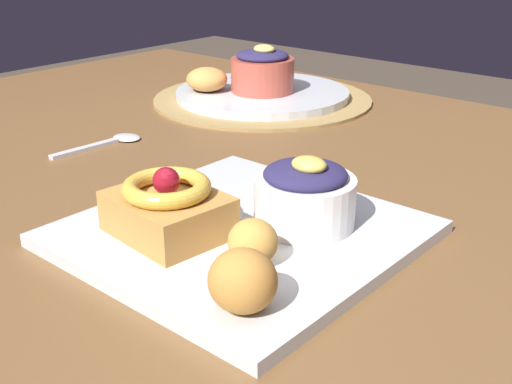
{
  "coord_description": "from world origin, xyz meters",
  "views": [
    {
      "loc": [
        0.4,
        -0.48,
        0.99
      ],
      "look_at": [
        0.05,
        -0.08,
        0.77
      ],
      "focal_mm": 45.51,
      "sensor_mm": 36.0,
      "label": 1
    }
  ],
  "objects_px": {
    "cake_slice": "(168,207)",
    "spoon": "(109,142)",
    "back_ramekin": "(262,71)",
    "back_plate": "(262,94)",
    "fritter_front": "(243,281)",
    "berry_ramekin": "(305,194)",
    "front_plate": "(241,233)",
    "back_pastry": "(207,79)",
    "fritter_middle": "(253,242)"
  },
  "relations": [
    {
      "from": "cake_slice",
      "to": "back_ramekin",
      "type": "relative_size",
      "value": 1.07
    },
    {
      "from": "fritter_middle",
      "to": "spoon",
      "type": "distance_m",
      "value": 0.39
    },
    {
      "from": "back_plate",
      "to": "back_pastry",
      "type": "bearing_deg",
      "value": -134.81
    },
    {
      "from": "fritter_front",
      "to": "cake_slice",
      "type": "bearing_deg",
      "value": 159.85
    },
    {
      "from": "back_ramekin",
      "to": "spoon",
      "type": "distance_m",
      "value": 0.3
    },
    {
      "from": "berry_ramekin",
      "to": "back_plate",
      "type": "relative_size",
      "value": 0.33
    },
    {
      "from": "cake_slice",
      "to": "spoon",
      "type": "distance_m",
      "value": 0.31
    },
    {
      "from": "front_plate",
      "to": "spoon",
      "type": "bearing_deg",
      "value": 163.67
    },
    {
      "from": "back_pastry",
      "to": "back_ramekin",
      "type": "bearing_deg",
      "value": 39.31
    },
    {
      "from": "front_plate",
      "to": "fritter_middle",
      "type": "bearing_deg",
      "value": -39.9
    },
    {
      "from": "cake_slice",
      "to": "berry_ramekin",
      "type": "bearing_deg",
      "value": 49.97
    },
    {
      "from": "front_plate",
      "to": "berry_ramekin",
      "type": "xyz_separation_m",
      "value": [
        0.04,
        0.04,
        0.03
      ]
    },
    {
      "from": "berry_ramekin",
      "to": "spoon",
      "type": "bearing_deg",
      "value": 172.06
    },
    {
      "from": "cake_slice",
      "to": "back_ramekin",
      "type": "height_order",
      "value": "back_ramekin"
    },
    {
      "from": "fritter_front",
      "to": "back_ramekin",
      "type": "bearing_deg",
      "value": 129.07
    },
    {
      "from": "fritter_front",
      "to": "back_pastry",
      "type": "height_order",
      "value": "fritter_front"
    },
    {
      "from": "back_plate",
      "to": "spoon",
      "type": "xyz_separation_m",
      "value": [
        -0.01,
        -0.3,
        -0.01
      ]
    },
    {
      "from": "front_plate",
      "to": "cake_slice",
      "type": "height_order",
      "value": "cake_slice"
    },
    {
      "from": "front_plate",
      "to": "back_ramekin",
      "type": "distance_m",
      "value": 0.49
    },
    {
      "from": "front_plate",
      "to": "berry_ramekin",
      "type": "bearing_deg",
      "value": 48.39
    },
    {
      "from": "cake_slice",
      "to": "fritter_front",
      "type": "height_order",
      "value": "cake_slice"
    },
    {
      "from": "front_plate",
      "to": "spoon",
      "type": "distance_m",
      "value": 0.33
    },
    {
      "from": "back_ramekin",
      "to": "spoon",
      "type": "relative_size",
      "value": 0.78
    },
    {
      "from": "spoon",
      "to": "front_plate",
      "type": "bearing_deg",
      "value": -103.53
    },
    {
      "from": "cake_slice",
      "to": "spoon",
      "type": "bearing_deg",
      "value": 152.49
    },
    {
      "from": "fritter_middle",
      "to": "back_ramekin",
      "type": "distance_m",
      "value": 0.55
    },
    {
      "from": "front_plate",
      "to": "back_pastry",
      "type": "xyz_separation_m",
      "value": [
        -0.37,
        0.33,
        0.03
      ]
    },
    {
      "from": "berry_ramekin",
      "to": "back_plate",
      "type": "distance_m",
      "value": 0.49
    },
    {
      "from": "fritter_front",
      "to": "spoon",
      "type": "distance_m",
      "value": 0.45
    },
    {
      "from": "berry_ramekin",
      "to": "spoon",
      "type": "distance_m",
      "value": 0.36
    },
    {
      "from": "front_plate",
      "to": "cake_slice",
      "type": "distance_m",
      "value": 0.07
    },
    {
      "from": "cake_slice",
      "to": "back_plate",
      "type": "height_order",
      "value": "cake_slice"
    },
    {
      "from": "fritter_middle",
      "to": "back_ramekin",
      "type": "relative_size",
      "value": 0.41
    },
    {
      "from": "fritter_front",
      "to": "back_ramekin",
      "type": "distance_m",
      "value": 0.62
    },
    {
      "from": "front_plate",
      "to": "back_ramekin",
      "type": "height_order",
      "value": "back_ramekin"
    },
    {
      "from": "back_plate",
      "to": "back_pastry",
      "type": "distance_m",
      "value": 0.09
    },
    {
      "from": "back_plate",
      "to": "fritter_front",
      "type": "bearing_deg",
      "value": -50.91
    },
    {
      "from": "back_ramekin",
      "to": "spoon",
      "type": "bearing_deg",
      "value": -92.22
    },
    {
      "from": "fritter_front",
      "to": "back_plate",
      "type": "height_order",
      "value": "fritter_front"
    },
    {
      "from": "cake_slice",
      "to": "fritter_front",
      "type": "relative_size",
      "value": 2.14
    },
    {
      "from": "back_plate",
      "to": "spoon",
      "type": "height_order",
      "value": "back_plate"
    },
    {
      "from": "berry_ramekin",
      "to": "fritter_middle",
      "type": "xyz_separation_m",
      "value": [
        0.01,
        -0.09,
        -0.01
      ]
    },
    {
      "from": "fritter_front",
      "to": "spoon",
      "type": "bearing_deg",
      "value": 154.77
    },
    {
      "from": "back_plate",
      "to": "back_pastry",
      "type": "height_order",
      "value": "back_pastry"
    },
    {
      "from": "cake_slice",
      "to": "fritter_front",
      "type": "xyz_separation_m",
      "value": [
        0.13,
        -0.05,
        -0.0
      ]
    },
    {
      "from": "back_pastry",
      "to": "spoon",
      "type": "relative_size",
      "value": 0.51
    },
    {
      "from": "fritter_front",
      "to": "back_ramekin",
      "type": "relative_size",
      "value": 0.5
    },
    {
      "from": "cake_slice",
      "to": "back_plate",
      "type": "bearing_deg",
      "value": 121.18
    },
    {
      "from": "berry_ramekin",
      "to": "back_ramekin",
      "type": "relative_size",
      "value": 0.92
    },
    {
      "from": "cake_slice",
      "to": "spoon",
      "type": "relative_size",
      "value": 0.84
    }
  ]
}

